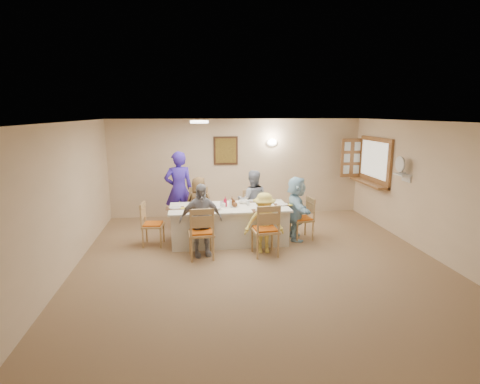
{
  "coord_description": "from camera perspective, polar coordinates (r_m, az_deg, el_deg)",
  "views": [
    {
      "loc": [
        -1.17,
        -6.06,
        2.65
      ],
      "look_at": [
        -0.2,
        1.4,
        1.05
      ],
      "focal_mm": 28.0,
      "sensor_mm": 36.0,
      "label": 1
    }
  ],
  "objects": [
    {
      "name": "desk_fan",
      "position": [
        8.37,
        23.4,
        3.46
      ],
      "size": [
        0.3,
        0.3,
        0.28
      ],
      "primitive_type": null,
      "color": "#A5A5A8",
      "rests_on": "fan_shelf"
    },
    {
      "name": "bowl_b",
      "position": [
        7.95,
        0.55,
        -1.5
      ],
      "size": [
        0.3,
        0.3,
        0.07
      ],
      "primitive_type": "imported",
      "rotation": [
        0.0,
        0.0,
        0.21
      ],
      "color": "white",
      "rests_on": "dining_table"
    },
    {
      "name": "room_walls",
      "position": [
        6.28,
        3.46,
        1.56
      ],
      "size": [
        7.0,
        7.0,
        7.0
      ],
      "color": "beige",
      "rests_on": "ground"
    },
    {
      "name": "plate_br",
      "position": [
        8.17,
        2.22,
        -1.29
      ],
      "size": [
        0.25,
        0.25,
        0.02
      ],
      "primitive_type": "cylinder",
      "color": "white",
      "rests_on": "dining_table"
    },
    {
      "name": "diner_front_right",
      "position": [
        7.17,
        3.68,
        -4.73
      ],
      "size": [
        0.83,
        0.55,
        1.18
      ],
      "primitive_type": "imported",
      "rotation": [
        0.0,
        0.0,
        -0.08
      ],
      "color": "#F7DC5F",
      "rests_on": "ground"
    },
    {
      "name": "chair_front_left",
      "position": [
        6.96,
        -5.94,
        -6.06
      ],
      "size": [
        0.51,
        0.51,
        1.0
      ],
      "primitive_type": null,
      "rotation": [
        0.0,
        0.0,
        3.21
      ],
      "color": "tan",
      "rests_on": "ground"
    },
    {
      "name": "placemat_fr",
      "position": [
        7.37,
        3.31,
        -2.85
      ],
      "size": [
        0.37,
        0.27,
        0.01
      ],
      "primitive_type": "cube",
      "color": "#472B19",
      "rests_on": "dining_table"
    },
    {
      "name": "napkin_le",
      "position": [
        7.61,
        -8.55,
        -2.44
      ],
      "size": [
        0.13,
        0.13,
        0.01
      ],
      "primitive_type": "cube",
      "color": "gold",
      "rests_on": "dining_table"
    },
    {
      "name": "diner_back_left",
      "position": [
        8.34,
        -6.24,
        -2.01
      ],
      "size": [
        0.67,
        0.48,
        1.28
      ],
      "primitive_type": "imported",
      "rotation": [
        0.0,
        0.0,
        3.08
      ],
      "color": "brown",
      "rests_on": "ground"
    },
    {
      "name": "hatch_sill",
      "position": [
        9.62,
        19.01,
        1.32
      ],
      "size": [
        0.3,
        1.5,
        0.05
      ],
      "primitive_type": "cube",
      "color": "#996337",
      "rests_on": "room_walls"
    },
    {
      "name": "plate_le",
      "position": [
        7.66,
        -9.89,
        -2.36
      ],
      "size": [
        0.25,
        0.25,
        0.02
      ],
      "primitive_type": "cylinder",
      "color": "white",
      "rests_on": "dining_table"
    },
    {
      "name": "placemat_br",
      "position": [
        8.17,
        2.22,
        -1.36
      ],
      "size": [
        0.38,
        0.28,
        0.01
      ],
      "primitive_type": "cube",
      "color": "#472B19",
      "rests_on": "dining_table"
    },
    {
      "name": "diner_back_right",
      "position": [
        8.44,
        1.93,
        -1.38
      ],
      "size": [
        0.8,
        0.69,
        1.4
      ],
      "primitive_type": "imported",
      "rotation": [
        0.0,
        0.0,
        3.02
      ],
      "color": "gray",
      "rests_on": "ground"
    },
    {
      "name": "napkin_re",
      "position": [
        7.87,
        7.83,
        -1.93
      ],
      "size": [
        0.14,
        0.14,
        0.01
      ],
      "primitive_type": "cube",
      "color": "gold",
      "rests_on": "dining_table"
    },
    {
      "name": "placemat_fl",
      "position": [
        7.25,
        -6.06,
        -3.16
      ],
      "size": [
        0.34,
        0.25,
        0.01
      ],
      "primitive_type": "cube",
      "color": "#472B19",
      "rests_on": "dining_table"
    },
    {
      "name": "plate_bl",
      "position": [
        8.06,
        -6.22,
        -1.53
      ],
      "size": [
        0.24,
        0.24,
        0.02
      ],
      "primitive_type": "cylinder",
      "color": "white",
      "rests_on": "dining_table"
    },
    {
      "name": "diner_right_end",
      "position": [
        7.97,
        8.55,
        -2.46
      ],
      "size": [
        1.35,
        0.68,
        1.35
      ],
      "primitive_type": "imported",
      "rotation": [
        0.0,
        0.0,
        1.46
      ],
      "color": "#B1E0F9",
      "rests_on": "ground"
    },
    {
      "name": "chair_back_left",
      "position": [
        8.5,
        -6.24,
        -2.75
      ],
      "size": [
        0.48,
        0.48,
        0.99
      ],
      "primitive_type": null,
      "rotation": [
        0.0,
        0.0,
        0.01
      ],
      "color": "tan",
      "rests_on": "ground"
    },
    {
      "name": "wall_picture",
      "position": [
        9.61,
        -2.19,
        6.33
      ],
      "size": [
        0.62,
        0.05,
        0.72
      ],
      "color": "#402616",
      "rests_on": "room_walls"
    },
    {
      "name": "plate_re",
      "position": [
        7.87,
        6.47,
        -1.87
      ],
      "size": [
        0.23,
        0.23,
        0.01
      ],
      "primitive_type": "cylinder",
      "color": "white",
      "rests_on": "dining_table"
    },
    {
      "name": "diner_front_left",
      "position": [
        7.02,
        -6.0,
        -4.27
      ],
      "size": [
        0.92,
        0.6,
        1.38
      ],
      "primitive_type": "imported",
      "rotation": [
        0.0,
        0.0,
        0.16
      ],
      "color": "#94929C",
      "rests_on": "ground"
    },
    {
      "name": "placemat_le",
      "position": [
        7.66,
        -9.89,
        -2.44
      ],
      "size": [
        0.36,
        0.27,
        0.01
      ],
      "primitive_type": "cube",
      "color": "#472B19",
      "rests_on": "dining_table"
    },
    {
      "name": "ceiling_light",
      "position": [
        7.57,
        -6.22,
        10.57
      ],
      "size": [
        0.36,
        0.36,
        0.05
      ],
      "primitive_type": "cylinder",
      "color": "white",
      "rests_on": "room_walls"
    },
    {
      "name": "condiment_brown",
      "position": [
        7.76,
        -1.21,
        -1.37
      ],
      "size": [
        0.09,
        0.09,
        0.19
      ],
      "primitive_type": "imported",
      "rotation": [
        0.0,
        0.0,
        -0.04
      ],
      "color": "brown",
      "rests_on": "dining_table"
    },
    {
      "name": "condiment_malt",
      "position": [
        7.63,
        -0.8,
        -1.78
      ],
      "size": [
        0.17,
        0.17,
        0.14
      ],
      "primitive_type": "imported",
      "rotation": [
        0.0,
        0.0,
        -0.26
      ],
      "color": "brown",
      "rests_on": "dining_table"
    },
    {
      "name": "chair_right_end",
      "position": [
        8.07,
        9.39,
        -3.98
      ],
      "size": [
        0.49,
        0.49,
        0.9
      ],
      "primitive_type": null,
      "rotation": [
        0.0,
        0.0,
        -1.41
      ],
      "color": "tan",
      "rests_on": "ground"
    },
    {
      "name": "shutter_door",
      "position": [
        10.17,
        16.62,
        5.01
      ],
      "size": [
        0.55,
        0.04,
        1.0
      ],
      "primitive_type": "cube",
      "color": "#996337",
      "rests_on": "room_walls"
    },
    {
      "name": "teacup_b",
      "position": [
        8.22,
        0.94,
        -1.0
      ],
      "size": [
        0.15,
        0.15,
        0.08
      ],
      "primitive_type": "imported",
      "rotation": [
        0.0,
        0.0,
        -0.37
      ],
      "color": "white",
      "rests_on": "dining_table"
    },
    {
      "name": "caregiver",
      "position": [
        8.75,
        -9.3,
        0.3
      ],
      "size": [
        0.8,
        0.65,
        1.8
      ],
      "primitive_type": "imported",
      "rotation": [
        0.0,
        0.0,
        3.31
      ],
      "color": "#3622A9",
      "rests_on": "ground"
    },
    {
      "name": "plate_fl",
      "position": [
        7.25,
        -6.07,
        -3.08
      ],
      "size": [
        0.25,
        0.25,
        0.02
      ],
      "primitive_type": "cylinder",
      "color": "white",
      "rests_on": "dining_table"
    },
    {
      "name": "placemat_bl",
      "position": [
        8.06,
        -6.22,
        -1.6
      ],
      "size": [
        0.35,
        0.26,
        0.01
      ],
      "primitive_type": "cube",
      "color": "#472B19",
      "rests_on": "dining_table"
    },
    {
      "name": "napkin_fl",
      "position": [
        7.2,
        -4.62,
        -3.16
      ],
      "size": [
        0.15,
        0.15,
        0.01
      ],
      "primitive_type": "cube",
      "color": "gold",
      "rests_on": "dining_table"
    },
    {
      "name": "condiment_ketchup",
      "position": [
        7.66,
        -2.27,
        -1.47
      ],
      "size": [
        0.14,
        0.14,
        0.21
      ],
      "primitive_type": "imported",
      "rotation": [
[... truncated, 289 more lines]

